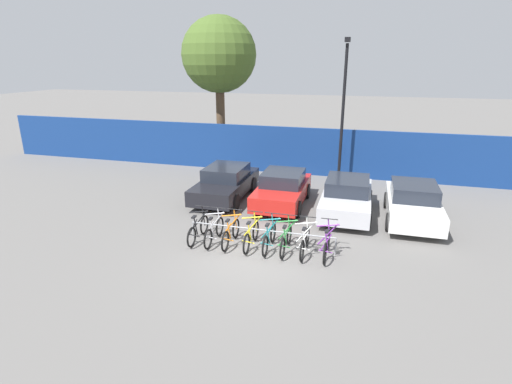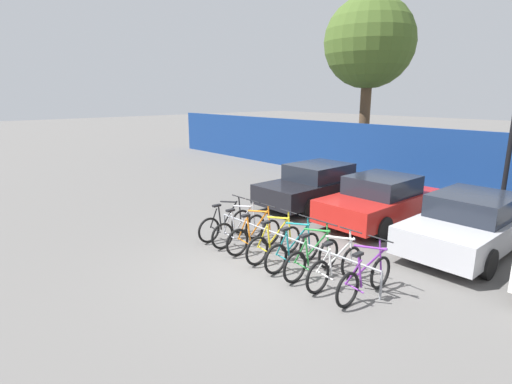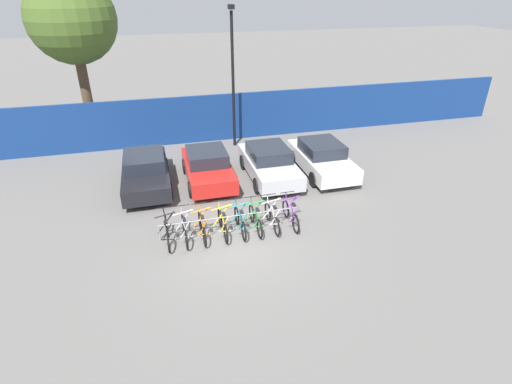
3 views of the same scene
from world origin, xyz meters
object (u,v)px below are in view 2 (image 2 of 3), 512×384
bicycle_yellow (274,243)px  bicycle_orange (254,235)px  bike_rack (288,240)px  bicycle_silver (239,229)px  car_black (317,185)px  tree_behind_hoarding (369,44)px  bicycle_black (226,224)px  car_silver (470,223)px  bicycle_green (312,258)px  bicycle_teal (293,251)px  car_red (380,200)px  bicycle_purple (365,279)px  bicycle_white (335,267)px

bicycle_yellow → bicycle_orange: bearing=176.5°
bike_rack → bicycle_silver: 1.55m
car_black → tree_behind_hoarding: (-2.59, 6.48, 5.23)m
car_black → bicycle_black: bearing=-82.6°
bike_rack → car_silver: 4.41m
bicycle_black → bike_rack: bearing=0.7°
bicycle_yellow → bicycle_green: 1.13m
bicycle_teal → car_silver: 4.38m
bicycle_green → car_red: size_ratio=0.43×
car_black → car_red: bearing=-4.8°
car_black → bicycle_purple: bearing=-42.0°
bike_rack → bicycle_black: size_ratio=2.78×
bicycle_yellow → car_red: size_ratio=0.43×
bicycle_purple → tree_behind_hoarding: 14.18m
bike_rack → bicycle_orange: (-0.97, -0.15, -0.12)m
bicycle_green → bicycle_orange: bearing=-179.2°
bicycle_black → bicycle_orange: 1.14m
bike_rack → bicycle_silver: (-1.54, -0.15, -0.12)m
bicycle_black → bicycle_purple: size_ratio=1.00×
bicycle_silver → bike_rack: bearing=9.1°
car_black → car_red: (2.53, -0.21, -0.00)m
car_silver → bicycle_orange: bearing=-131.9°
bicycle_green → bicycle_silver: bearing=-179.2°
bike_rack → bicycle_purple: size_ratio=2.78×
bicycle_yellow → bicycle_green: (1.13, 0.00, 0.00)m
bicycle_black → bicycle_yellow: (1.83, 0.00, 0.00)m
car_black → car_silver: 5.14m
bicycle_yellow → car_red: 4.10m
bike_rack → bicycle_teal: (0.31, -0.15, -0.12)m
bicycle_silver → car_silver: (3.99, 3.81, 0.31)m
car_silver → car_red: bearing=173.9°
bicycle_green → tree_behind_hoarding: tree_behind_hoarding is taller
car_black → car_silver: (5.12, -0.49, -0.00)m
bicycle_yellow → bicycle_purple: size_ratio=1.00×
bike_rack → car_silver: size_ratio=1.13×
bicycle_silver → bicycle_green: size_ratio=1.00×
car_silver → bicycle_teal: bearing=-119.3°
bicycle_black → car_red: (1.97, 4.08, 0.31)m
bicycle_yellow → car_red: (0.14, 4.08, 0.31)m
bike_rack → bicycle_teal: size_ratio=2.78×
bicycle_black → tree_behind_hoarding: tree_behind_hoarding is taller
bicycle_white → tree_behind_hoarding: size_ratio=0.21×
bicycle_silver → bicycle_orange: 0.57m
car_black → tree_behind_hoarding: tree_behind_hoarding is taller
car_red → car_silver: same height
bicycle_white → car_silver: car_silver is taller
bicycle_silver → bicycle_orange: same height
bicycle_black → bicycle_purple: 4.22m
car_silver → bicycle_green: bearing=-112.8°
bicycle_teal → bicycle_green: 0.54m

